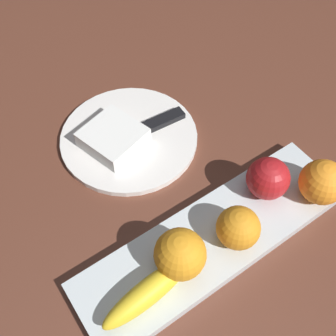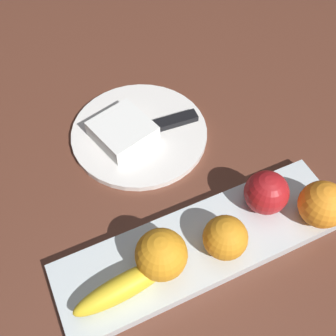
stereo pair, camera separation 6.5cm
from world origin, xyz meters
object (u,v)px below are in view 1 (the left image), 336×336
(orange_near_banana, at_px, (238,228))
(dinner_plate, at_px, (129,137))
(banana, at_px, (149,291))
(knife, at_px, (155,124))
(orange_near_apple, at_px, (180,254))
(folded_napkin, at_px, (113,137))
(apple, at_px, (268,178))
(orange_center, at_px, (322,182))
(fruit_tray, at_px, (215,238))

(orange_near_banana, height_order, dinner_plate, orange_near_banana)
(banana, distance_m, knife, 0.33)
(orange_near_apple, bearing_deg, dinner_plate, -105.67)
(folded_napkin, bearing_deg, apple, 121.96)
(banana, distance_m, dinner_plate, 0.31)
(orange_center, xyz_separation_m, knife, (0.13, -0.28, -0.04))
(orange_near_banana, bearing_deg, orange_near_apple, -8.24)
(dinner_plate, height_order, knife, knife)
(fruit_tray, bearing_deg, banana, 8.71)
(fruit_tray, xyz_separation_m, knife, (-0.05, -0.25, 0.01))
(banana, bearing_deg, orange_center, -7.85)
(orange_center, relative_size, dinner_plate, 0.29)
(orange_near_banana, relative_size, dinner_plate, 0.26)
(apple, distance_m, orange_center, 0.08)
(banana, distance_m, orange_near_banana, 0.16)
(knife, bearing_deg, folded_napkin, -2.07)
(apple, bearing_deg, orange_near_apple, 7.56)
(dinner_plate, xyz_separation_m, folded_napkin, (0.03, 0.00, 0.02))
(orange_near_banana, bearing_deg, folded_napkin, -79.15)
(apple, relative_size, banana, 0.46)
(folded_napkin, bearing_deg, orange_near_banana, 100.85)
(orange_near_apple, bearing_deg, folded_napkin, -99.04)
(dinner_plate, xyz_separation_m, knife, (-0.05, 0.01, 0.01))
(orange_near_banana, distance_m, orange_center, 0.16)
(apple, xyz_separation_m, orange_near_apple, (0.19, 0.03, 0.00))
(dinner_plate, height_order, folded_napkin, folded_napkin)
(folded_napkin, relative_size, knife, 0.55)
(orange_near_banana, relative_size, folded_napkin, 0.67)
(fruit_tray, distance_m, orange_near_apple, 0.09)
(folded_napkin, xyz_separation_m, knife, (-0.09, 0.01, -0.01))
(apple, height_order, dinner_plate, apple)
(banana, relative_size, orange_center, 2.09)
(fruit_tray, bearing_deg, dinner_plate, -90.00)
(folded_napkin, distance_m, knife, 0.09)
(fruit_tray, distance_m, folded_napkin, 0.26)
(orange_near_apple, bearing_deg, orange_center, 173.40)
(apple, height_order, banana, apple)
(apple, xyz_separation_m, knife, (0.06, -0.23, -0.04))
(banana, relative_size, folded_napkin, 1.55)
(fruit_tray, distance_m, apple, 0.13)
(orange_near_apple, relative_size, orange_center, 1.02)
(apple, bearing_deg, orange_center, 139.48)
(dinner_plate, bearing_deg, orange_near_apple, 74.33)
(orange_near_apple, xyz_separation_m, orange_near_banana, (-0.10, 0.01, -0.00))
(apple, distance_m, orange_near_banana, 0.10)
(orange_center, xyz_separation_m, folded_napkin, (0.21, -0.29, -0.03))
(knife, bearing_deg, apple, 109.46)
(orange_near_banana, xyz_separation_m, dinner_plate, (0.02, -0.28, -0.05))
(orange_near_apple, xyz_separation_m, dinner_plate, (-0.07, -0.26, -0.05))
(orange_near_banana, height_order, orange_center, orange_center)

